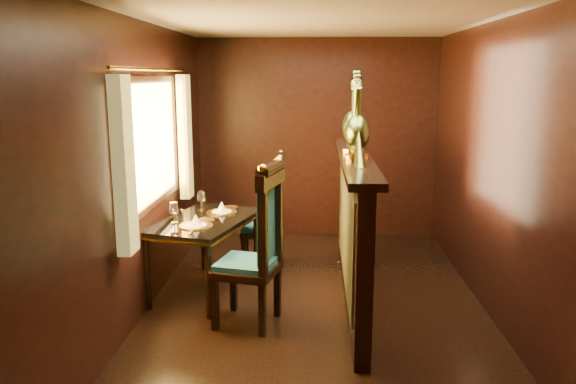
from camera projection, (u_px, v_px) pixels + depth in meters
The scene contains 8 objects.
ground at pixel (316, 313), 4.92m from camera, with size 5.00×5.00×0.00m, color black.
room_shell at pixel (308, 132), 4.62m from camera, with size 3.04×5.04×2.52m.
partition at pixel (352, 226), 5.05m from camera, with size 0.26×2.70×1.36m.
dining_table at pixel (205, 226), 5.28m from camera, with size 1.05×1.38×0.92m.
chair_left at pixel (261, 241), 4.55m from camera, with size 0.60×0.62×1.39m.
chair_right at pixel (273, 209), 5.90m from camera, with size 0.47×0.51×1.27m.
peacock_left at pixel (358, 117), 4.60m from camera, with size 0.22×0.58×0.69m, color #1A4F2E, non-canonical shape.
peacock_right at pixel (354, 112), 4.99m from camera, with size 0.23×0.61×0.72m, color #1A4F2E, non-canonical shape.
Camera 1 is at (-0.02, -4.60, 2.04)m, focal length 35.00 mm.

